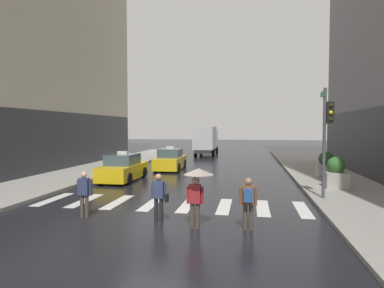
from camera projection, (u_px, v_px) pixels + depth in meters
The scene contains 12 objects.
ground_plane at pixel (148, 224), 11.03m from camera, with size 160.00×160.00×0.00m, color black.
crosswalk_markings at pixel (170, 204), 13.98m from camera, with size 11.30×2.80×0.01m.
traffic_light_pole at pixel (327, 127), 14.33m from camera, with size 0.44×0.84×4.80m.
taxi_lead at pixel (123, 169), 20.27m from camera, with size 1.94×4.54×1.80m.
taxi_second at pixel (170, 160), 25.49m from camera, with size 2.05×4.60×1.80m.
box_truck at pixel (206, 140), 38.53m from camera, with size 2.35×7.56×3.35m.
pedestrian_with_umbrella at pixel (197, 182), 10.51m from camera, with size 0.96×0.96×1.94m.
pedestrian_with_backpack at pixel (248, 200), 10.36m from camera, with size 0.55×0.43×1.65m.
pedestrian_with_handbag at pixel (159, 195), 11.29m from camera, with size 0.61×0.24×1.65m.
pedestrian_plain_coat at pixel (84, 191), 11.86m from camera, with size 0.55×0.24×1.65m.
planter_near_corner at pixel (336, 174), 16.97m from camera, with size 1.10×1.10×1.60m.
planter_mid_block at pixel (326, 166), 20.45m from camera, with size 1.10×1.10×1.60m.
Camera 1 is at (3.33, -10.47, 3.22)m, focal length 30.97 mm.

